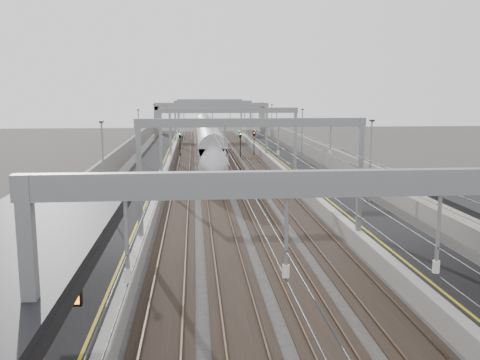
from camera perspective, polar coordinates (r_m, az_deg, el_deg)
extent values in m
cube|color=black|center=(53.64, -9.97, 0.08)|extent=(4.00, 120.00, 1.00)
cube|color=black|center=(54.60, 7.00, 0.31)|extent=(4.00, 120.00, 1.00)
cube|color=black|center=(53.52, -6.22, -0.35)|extent=(2.40, 140.00, 0.08)
cube|color=brown|center=(53.53, -6.99, -0.27)|extent=(0.07, 140.00, 0.14)
cube|color=brown|center=(53.49, -5.45, -0.25)|extent=(0.07, 140.00, 0.14)
cube|color=black|center=(53.53, -3.01, -0.31)|extent=(2.40, 140.00, 0.08)
cube|color=brown|center=(53.50, -3.78, -0.23)|extent=(0.07, 140.00, 0.14)
cube|color=brown|center=(53.55, -2.24, -0.20)|extent=(0.07, 140.00, 0.14)
cube|color=black|center=(53.72, 0.19, -0.26)|extent=(2.40, 140.00, 0.08)
cube|color=brown|center=(53.64, -0.58, -0.18)|extent=(0.07, 140.00, 0.14)
cube|color=brown|center=(53.77, 0.95, -0.16)|extent=(0.07, 140.00, 0.14)
cube|color=black|center=(54.06, 3.36, -0.22)|extent=(2.40, 140.00, 0.08)
cube|color=brown|center=(53.95, 2.60, -0.13)|extent=(0.07, 140.00, 0.14)
cube|color=brown|center=(54.15, 4.11, -0.11)|extent=(0.07, 140.00, 0.14)
cube|color=gray|center=(11.27, -21.12, -16.24)|extent=(0.28, 0.28, 6.60)
cube|color=gray|center=(10.40, 13.21, -0.30)|extent=(13.00, 0.25, 0.50)
cube|color=gray|center=(30.28, -10.69, 0.20)|extent=(0.28, 0.28, 6.60)
cube|color=gray|center=(31.59, 12.68, 0.51)|extent=(0.28, 0.28, 6.60)
cube|color=gray|center=(29.96, 1.27, 6.13)|extent=(13.00, 0.25, 0.50)
cube|color=gray|center=(50.06, -8.45, 3.85)|extent=(0.28, 0.28, 6.60)
cube|color=gray|center=(50.87, 5.90, 3.99)|extent=(0.28, 0.28, 6.60)
cube|color=gray|center=(49.88, -1.23, 7.44)|extent=(13.00, 0.25, 0.50)
cube|color=gray|center=(69.97, -7.47, 5.42)|extent=(0.28, 0.28, 6.60)
cube|color=gray|center=(70.55, 2.85, 5.52)|extent=(0.28, 0.28, 6.60)
cube|color=gray|center=(69.84, -2.30, 7.99)|extent=(13.00, 0.25, 0.50)
cube|color=gray|center=(89.92, -6.92, 6.30)|extent=(0.28, 0.28, 6.60)
cube|color=gray|center=(90.37, 1.13, 6.38)|extent=(0.28, 0.28, 6.60)
cube|color=gray|center=(89.82, -2.90, 8.30)|extent=(13.00, 0.25, 0.50)
cube|color=gray|center=(107.89, -6.60, 6.81)|extent=(0.28, 0.28, 6.60)
cube|color=gray|center=(108.27, 0.12, 6.88)|extent=(0.28, 0.28, 6.60)
cube|color=gray|center=(107.80, -3.25, 8.48)|extent=(13.00, 0.25, 0.50)
cylinder|color=#262628|center=(57.86, -6.21, 5.82)|extent=(0.03, 140.00, 0.03)
cylinder|color=#262628|center=(57.88, -3.23, 5.86)|extent=(0.03, 140.00, 0.03)
cylinder|color=#262628|center=(58.04, -0.25, 5.89)|extent=(0.03, 140.00, 0.03)
cylinder|color=#262628|center=(58.36, 2.70, 5.90)|extent=(0.03, 140.00, 0.03)
cylinder|color=black|center=(23.48, -20.87, -6.18)|extent=(0.20, 0.20, 4.00)
cube|color=black|center=(13.02, -20.02, -11.44)|extent=(1.60, 0.15, 0.55)
cube|color=#F05504|center=(12.95, -20.11, -11.57)|extent=(1.50, 0.02, 0.42)
cube|color=gray|center=(107.83, -3.24, 7.87)|extent=(22.00, 2.20, 1.40)
cube|color=gray|center=(108.15, -8.83, 6.13)|extent=(1.00, 2.20, 6.20)
cube|color=gray|center=(108.78, 2.34, 6.25)|extent=(1.00, 2.20, 6.20)
cube|color=gray|center=(53.86, -13.40, 1.19)|extent=(0.30, 120.00, 3.20)
cube|color=gray|center=(55.19, 10.28, 1.48)|extent=(0.30, 120.00, 3.20)
cube|color=#A0160E|center=(59.83, -3.23, 1.26)|extent=(2.69, 22.89, 0.80)
cube|color=#A6A7AC|center=(59.59, -3.24, 3.06)|extent=(2.69, 22.89, 2.99)
cube|color=black|center=(51.97, -2.96, -0.34)|extent=(1.99, 2.39, 0.50)
cube|color=#A0160E|center=(82.94, -3.72, 3.53)|extent=(2.69, 22.89, 0.80)
cube|color=#A6A7AC|center=(82.77, -3.73, 4.83)|extent=(2.69, 22.89, 2.99)
cube|color=black|center=(75.01, -3.58, 2.66)|extent=(1.99, 2.39, 0.50)
ellipsoid|color=#A6A7AC|center=(48.08, -2.82, 1.18)|extent=(2.69, 5.17, 4.18)
cube|color=#DC9B0B|center=(46.11, -2.71, -0.30)|extent=(1.69, 0.12, 1.49)
cube|color=black|center=(46.33, -2.75, 1.61)|extent=(1.59, 0.57, 0.93)
cylinder|color=black|center=(75.53, -6.42, 3.60)|extent=(0.12, 0.12, 3.00)
cube|color=black|center=(75.38, -6.44, 4.81)|extent=(0.32, 0.22, 0.75)
sphere|color=#0CE526|center=(75.24, -6.44, 4.92)|extent=(0.16, 0.16, 0.16)
cylinder|color=black|center=(74.65, 0.03, 3.59)|extent=(0.12, 0.12, 3.00)
cube|color=black|center=(74.50, 0.03, 4.81)|extent=(0.32, 0.22, 0.75)
sphere|color=#0CE526|center=(74.36, 0.04, 4.92)|extent=(0.16, 0.16, 0.16)
cylinder|color=black|center=(77.30, 1.50, 3.79)|extent=(0.12, 0.12, 3.00)
cube|color=black|center=(77.16, 1.51, 4.97)|extent=(0.32, 0.22, 0.75)
sphere|color=red|center=(77.02, 1.52, 5.07)|extent=(0.16, 0.16, 0.16)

